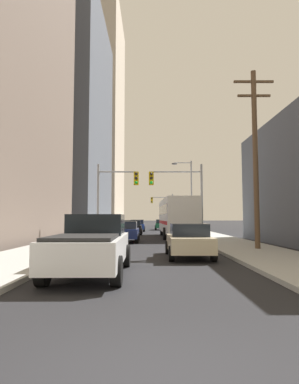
{
  "coord_description": "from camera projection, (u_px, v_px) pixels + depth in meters",
  "views": [
    {
      "loc": [
        -0.03,
        -3.54,
        1.79
      ],
      "look_at": [
        0.0,
        20.82,
        3.69
      ],
      "focal_mm": 30.73,
      "sensor_mm": 36.0,
      "label": 1
    }
  ],
  "objects": [
    {
      "name": "city_bus",
      "position": [
        176.0,
        216.0,
        29.62
      ],
      "size": [
        2.78,
        11.56,
        3.4
      ],
      "color": "silver",
      "rests_on": "ground"
    },
    {
      "name": "sedan_navy",
      "position": [
        125.0,
        231.0,
        24.17
      ],
      "size": [
        1.95,
        4.2,
        1.52
      ],
      "color": "#141E4C",
      "rests_on": "ground"
    },
    {
      "name": "traffic_signal_far_right",
      "position": [
        163.0,
        205.0,
        58.22
      ],
      "size": [
        3.97,
        0.44,
        6.0
      ],
      "color": "gray",
      "rests_on": "ground"
    },
    {
      "name": "sidewalk_right",
      "position": [
        182.0,
        228.0,
        53.25
      ],
      "size": [
        3.77,
        160.0,
        0.15
      ],
      "primitive_type": "cube",
      "color": "#9E9E99",
      "rests_on": "ground"
    },
    {
      "name": "building_left_mid_office",
      "position": [
        41.0,
        121.0,
        52.57
      ],
      "size": [
        19.87,
        24.36,
        34.51
      ],
      "primitive_type": "cube",
      "color": "#4C515B",
      "rests_on": "ground"
    },
    {
      "name": "pickup_truck_white",
      "position": [
        92.0,
        245.0,
        10.44
      ],
      "size": [
        2.2,
        5.42,
        1.9
      ],
      "color": "white",
      "rests_on": "ground"
    },
    {
      "name": "street_lamp_right",
      "position": [
        188.0,
        190.0,
        32.83
      ],
      "size": [
        2.05,
        0.32,
        7.5
      ],
      "color": "gray",
      "rests_on": "ground"
    },
    {
      "name": "building_left_far_tower",
      "position": [
        78.0,
        117.0,
        95.71
      ],
      "size": [
        24.66,
        29.43,
        62.12
      ],
      "primitive_type": "cube",
      "color": "#B7A893",
      "rests_on": "ground"
    },
    {
      "name": "sedan_beige",
      "position": [
        188.0,
        240.0,
        14.73
      ],
      "size": [
        1.95,
        4.22,
        1.52
      ],
      "color": "#C6B793",
      "rests_on": "ground"
    },
    {
      "name": "sedan_green",
      "position": [
        161.0,
        225.0,
        47.87
      ],
      "size": [
        1.95,
        4.23,
        1.52
      ],
      "color": "#195938",
      "rests_on": "ground"
    },
    {
      "name": "sedan_black",
      "position": [
        133.0,
        227.0,
        34.6
      ],
      "size": [
        1.95,
        4.21,
        1.52
      ],
      "color": "black",
      "rests_on": "ground"
    },
    {
      "name": "traffic_signal_near_right",
      "position": [
        178.0,
        189.0,
        25.79
      ],
      "size": [
        4.25,
        0.44,
        6.0
      ],
      "color": "gray",
      "rests_on": "ground"
    },
    {
      "name": "sidewalk_left",
      "position": [
        116.0,
        228.0,
        53.23
      ],
      "size": [
        3.77,
        160.0,
        0.15
      ],
      "primitive_type": "cube",
      "color": "#9E9E99",
      "rests_on": "ground"
    },
    {
      "name": "traffic_signal_near_left",
      "position": [
        115.0,
        189.0,
        25.78
      ],
      "size": [
        3.27,
        0.44,
        6.0
      ],
      "color": "gray",
      "rests_on": "ground"
    },
    {
      "name": "utility_pole_right",
      "position": [
        255.0,
        154.0,
        17.86
      ],
      "size": [
        2.2,
        0.28,
        9.9
      ],
      "color": "brown",
      "rests_on": "ground"
    },
    {
      "name": "sedan_blue",
      "position": [
        137.0,
        226.0,
        42.37
      ],
      "size": [
        1.95,
        4.22,
        1.52
      ],
      "color": "navy",
      "rests_on": "ground"
    }
  ]
}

